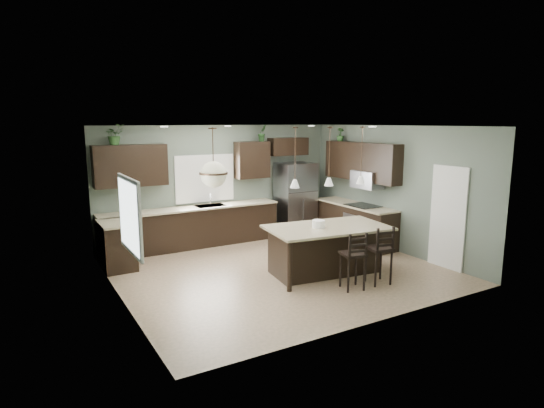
{
  "coord_description": "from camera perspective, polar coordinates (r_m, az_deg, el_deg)",
  "views": [
    {
      "loc": [
        -4.42,
        -7.36,
        2.89
      ],
      "look_at": [
        0.1,
        0.4,
        1.25
      ],
      "focal_mm": 30.0,
      "sensor_mm": 36.0,
      "label": 1
    }
  ],
  "objects": [
    {
      "name": "right_countertop",
      "position": [
        11.05,
        10.38,
        -0.09
      ],
      "size": [
        0.66,
        2.35,
        0.04
      ],
      "primitive_type": "cube",
      "color": "#B8AD8B",
      "rests_on": "right_lower_cabs"
    },
    {
      "name": "pendant_right",
      "position": [
        8.84,
        11.17,
        6.0
      ],
      "size": [
        0.17,
        0.17,
        1.1
      ],
      "primitive_type": null,
      "color": "white",
      "rests_on": "room_shell"
    },
    {
      "name": "fridge_header",
      "position": [
        11.77,
        2.04,
        7.22
      ],
      "size": [
        1.05,
        0.34,
        0.45
      ],
      "primitive_type": "cube",
      "color": "black",
      "rests_on": "room_shell"
    },
    {
      "name": "chandelier",
      "position": [
        7.32,
        -7.4,
        5.79
      ],
      "size": [
        0.46,
        0.46,
        0.96
      ],
      "primitive_type": null,
      "color": "beige",
      "rests_on": "room_shell"
    },
    {
      "name": "back_lower_cabs",
      "position": [
        10.72,
        -9.96,
        -2.96
      ],
      "size": [
        4.2,
        0.6,
        0.9
      ],
      "primitive_type": "cube",
      "color": "black",
      "rests_on": "ground"
    },
    {
      "name": "window_back",
      "position": [
        10.95,
        -8.45,
        3.21
      ],
      "size": [
        1.35,
        0.02,
        1.0
      ],
      "primitive_type": "cube",
      "color": "white",
      "rests_on": "room_shell"
    },
    {
      "name": "ground",
      "position": [
        9.06,
        0.73,
        -8.25
      ],
      "size": [
        6.0,
        6.0,
        0.0
      ],
      "primitive_type": "plane",
      "color": "#9E8466",
      "rests_on": "ground"
    },
    {
      "name": "right_upper_cabs",
      "position": [
        11.01,
        11.15,
        5.26
      ],
      "size": [
        0.34,
        2.35,
        0.9
      ],
      "primitive_type": "cube",
      "color": "black",
      "rests_on": "room_shell"
    },
    {
      "name": "serving_dish",
      "position": [
        8.56,
        5.86,
        -2.5
      ],
      "size": [
        0.24,
        0.24,
        0.14
      ],
      "primitive_type": "cylinder",
      "color": "white",
      "rests_on": "kitchen_island"
    },
    {
      "name": "faucet",
      "position": [
        10.71,
        -7.71,
        0.52
      ],
      "size": [
        0.02,
        0.02,
        0.28
      ],
      "primitive_type": "cylinder",
      "color": "silver",
      "rests_on": "back_countertop"
    },
    {
      "name": "microwave",
      "position": [
        10.82,
        11.84,
        3.01
      ],
      "size": [
        0.4,
        0.75,
        0.4
      ],
      "primitive_type": "cube",
      "color": "gray",
      "rests_on": "right_upper_cabs"
    },
    {
      "name": "bar_stool_center",
      "position": [
        8.04,
        10.09,
        -6.98
      ],
      "size": [
        0.46,
        0.46,
        1.04
      ],
      "primitive_type": "cube",
      "rotation": [
        0.0,
        0.0,
        -0.22
      ],
      "color": "black",
      "rests_on": "ground"
    },
    {
      "name": "back_countertop",
      "position": [
        10.61,
        -10.0,
        -0.51
      ],
      "size": [
        4.2,
        0.66,
        0.04
      ],
      "primitive_type": "cube",
      "color": "#B8AD8B",
      "rests_on": "back_lower_cabs"
    },
    {
      "name": "kitchen_island",
      "position": [
        8.79,
        6.95,
        -5.77
      ],
      "size": [
        2.42,
        1.57,
        0.92
      ],
      "primitive_type": "cube",
      "rotation": [
        0.0,
        0.0,
        -0.13
      ],
      "color": "black",
      "rests_on": "ground"
    },
    {
      "name": "sink_inset",
      "position": [
        10.77,
        -7.76,
        -0.21
      ],
      "size": [
        0.7,
        0.45,
        0.01
      ],
      "primitive_type": "cube",
      "color": "gray",
      "rests_on": "back_countertop"
    },
    {
      "name": "refrigerator",
      "position": [
        11.68,
        2.94,
        0.65
      ],
      "size": [
        0.9,
        0.74,
        1.85
      ],
      "primitive_type": "cube",
      "color": "gray",
      "rests_on": "ground"
    },
    {
      "name": "back_upper_left",
      "position": [
        10.24,
        -17.33,
        4.61
      ],
      "size": [
        1.55,
        0.34,
        0.9
      ],
      "primitive_type": "cube",
      "color": "black",
      "rests_on": "room_shell"
    },
    {
      "name": "plant_right_wall",
      "position": [
        11.55,
        8.58,
        8.63
      ],
      "size": [
        0.19,
        0.19,
        0.33
      ],
      "primitive_type": "imported",
      "rotation": [
        0.0,
        0.0,
        0.01
      ],
      "color": "#2B5324",
      "rests_on": "right_upper_cabs"
    },
    {
      "name": "back_upper_right",
      "position": [
        11.27,
        -2.51,
        5.55
      ],
      "size": [
        0.85,
        0.34,
        0.9
      ],
      "primitive_type": "cube",
      "color": "black",
      "rests_on": "room_shell"
    },
    {
      "name": "left_return_cabs",
      "position": [
        9.54,
        -18.87,
        -5.04
      ],
      "size": [
        0.6,
        0.9,
        0.9
      ],
      "primitive_type": "cube",
      "color": "black",
      "rests_on": "ground"
    },
    {
      "name": "room_shell",
      "position": [
        8.67,
        0.76,
        2.45
      ],
      "size": [
        6.0,
        6.0,
        6.0
      ],
      "color": "#5C6A5D",
      "rests_on": "ground"
    },
    {
      "name": "plant_back_right",
      "position": [
        11.34,
        -1.23,
        8.91
      ],
      "size": [
        0.26,
        0.22,
        0.41
      ],
      "primitive_type": "imported",
      "rotation": [
        0.0,
        0.0,
        0.19
      ],
      "color": "#224A20",
      "rests_on": "back_upper_right"
    },
    {
      "name": "wall_oven_front",
      "position": [
        10.76,
        10.09,
        -2.92
      ],
      "size": [
        0.01,
        0.72,
        0.6
      ],
      "primitive_type": "cube",
      "color": "gray",
      "rests_on": "right_lower_cabs"
    },
    {
      "name": "pendant_left",
      "position": [
        8.15,
        2.92,
        5.83
      ],
      "size": [
        0.17,
        0.17,
        1.1
      ],
      "primitive_type": null,
      "color": "silver",
      "rests_on": "room_shell"
    },
    {
      "name": "cooktop",
      "position": [
        10.84,
        11.32,
        -0.19
      ],
      "size": [
        0.58,
        0.75,
        0.02
      ],
      "primitive_type": "cube",
      "color": "black",
      "rests_on": "right_countertop"
    },
    {
      "name": "pendant_center",
      "position": [
        8.47,
        7.21,
        5.93
      ],
      "size": [
        0.17,
        0.17,
        1.1
      ],
      "primitive_type": null,
      "color": "silver",
      "rests_on": "room_shell"
    },
    {
      "name": "bar_stool_right",
      "position": [
        8.4,
        13.25,
        -6.2
      ],
      "size": [
        0.46,
        0.46,
        1.08
      ],
      "primitive_type": "cube",
      "rotation": [
        0.0,
        0.0,
        -0.17
      ],
      "color": "black",
      "rests_on": "ground"
    },
    {
      "name": "pantry_door",
      "position": [
        9.59,
        21.2,
        -1.61
      ],
      "size": [
        0.04,
        0.82,
        2.04
      ],
      "primitive_type": "cube",
      "color": "white",
      "rests_on": "ground"
    },
    {
      "name": "right_lower_cabs",
      "position": [
        11.16,
        10.38,
        -2.46
      ],
      "size": [
        0.6,
        2.35,
        0.9
      ],
      "primitive_type": "cube",
      "color": "black",
      "rests_on": "ground"
    },
    {
      "name": "window_left",
      "position": [
        6.85,
        -17.53,
        -1.42
      ],
      "size": [
        0.02,
        1.1,
        1.0
      ],
      "primitive_type": "cube",
      "color": "white",
      "rests_on": "room_shell"
    },
    {
      "name": "left_return_countertop",
      "position": [
        9.44,
        -18.91,
        -2.27
      ],
      "size": [
        0.66,
        0.96,
        0.04
      ],
      "primitive_type": "cube",
      "color": "#B8AD8B",
      "rests_on": "left_return_cabs"
    },
    {
      "name": "plant_back_left",
      "position": [
        10.11,
        -19.17,
        8.24
      ],
      "size": [
        0.49,
        0.46,
        0.44
      ],
      "primitive_type": "imported",
      "rotation": [
        0.0,
        0.0,
        0.37
      ],
      "color": "#24471F",
      "rests_on": "back_upper_left"
    }
  ]
}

